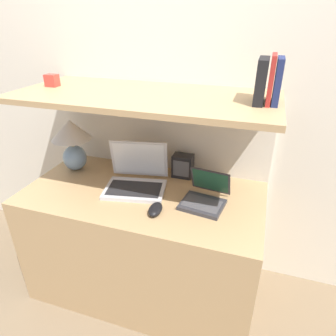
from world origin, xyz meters
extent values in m
plane|color=#7A664C|center=(0.00, 0.00, 0.00)|extent=(12.00, 12.00, 0.00)
cube|color=silver|center=(0.00, 0.73, 1.20)|extent=(6.00, 0.05, 2.40)
cube|color=tan|center=(0.00, 0.33, 0.36)|extent=(1.32, 0.66, 0.71)
cube|color=silver|center=(0.00, 0.68, 0.61)|extent=(1.32, 0.04, 1.22)
cube|color=tan|center=(0.00, 0.41, 1.23)|extent=(1.32, 0.60, 0.03)
ellipsoid|color=#7593B2|center=(-0.51, 0.47, 0.79)|extent=(0.15, 0.15, 0.16)
cylinder|color=tan|center=(-0.51, 0.47, 0.89)|extent=(0.02, 0.02, 0.05)
cone|color=silver|center=(-0.51, 0.47, 0.98)|extent=(0.24, 0.24, 0.12)
cube|color=silver|center=(-0.05, 0.33, 0.72)|extent=(0.37, 0.29, 0.02)
cube|color=#232326|center=(-0.04, 0.32, 0.73)|extent=(0.32, 0.21, 0.00)
cube|color=silver|center=(-0.07, 0.47, 0.85)|extent=(0.33, 0.11, 0.23)
cube|color=white|center=(-0.07, 0.47, 0.85)|extent=(0.30, 0.09, 0.20)
cube|color=#333338|center=(0.35, 0.30, 0.72)|extent=(0.24, 0.20, 0.02)
cube|color=#47474C|center=(0.34, 0.30, 0.73)|extent=(0.20, 0.15, 0.00)
cube|color=#333338|center=(0.36, 0.42, 0.80)|extent=(0.22, 0.09, 0.15)
cube|color=#235138|center=(0.36, 0.41, 0.80)|extent=(0.20, 0.07, 0.13)
ellipsoid|color=black|center=(0.14, 0.17, 0.73)|extent=(0.07, 0.12, 0.04)
cube|color=black|center=(0.16, 0.59, 0.78)|extent=(0.12, 0.08, 0.14)
cube|color=#59595B|center=(0.16, 0.54, 0.78)|extent=(0.10, 0.00, 0.10)
cube|color=navy|center=(0.62, 0.41, 1.34)|extent=(0.03, 0.15, 0.19)
cube|color=#A82823|center=(0.59, 0.41, 1.35)|extent=(0.02, 0.15, 0.20)
cube|color=black|center=(0.55, 0.41, 1.34)|extent=(0.04, 0.18, 0.19)
cube|color=#CC3D33|center=(-0.53, 0.41, 1.28)|extent=(0.06, 0.05, 0.06)
camera|label=1|loc=(0.58, -0.97, 1.59)|focal=32.00mm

